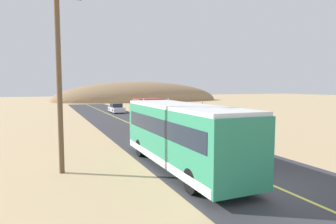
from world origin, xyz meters
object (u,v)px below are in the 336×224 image
object	(u,v)px
livestock_truck	(156,112)
car_far	(116,108)
bus	(181,134)
power_pole_near	(59,74)
boulder_near_shoulder	(203,112)

from	to	relation	value
livestock_truck	car_far	xyz separation A→B (m)	(0.94, 20.16, -1.10)
bus	livestock_truck	bearing A→B (deg)	75.31
bus	power_pole_near	distance (m)	6.48
car_far	boulder_near_shoulder	bearing A→B (deg)	-29.34
power_pole_near	livestock_truck	bearing A→B (deg)	49.97
livestock_truck	power_pole_near	xyz separation A→B (m)	(-8.66, -10.30, 2.91)
boulder_near_shoulder	bus	bearing A→B (deg)	-121.89
livestock_truck	boulder_near_shoulder	distance (m)	18.64
car_far	power_pole_near	xyz separation A→B (m)	(-9.60, -30.46, 4.01)
power_pole_near	boulder_near_shoulder	xyz separation A→B (m)	(21.37, 23.84, -4.48)
livestock_truck	bus	distance (m)	12.32
bus	car_far	world-z (taller)	bus
boulder_near_shoulder	livestock_truck	bearing A→B (deg)	-133.20
livestock_truck	bus	xyz separation A→B (m)	(-3.13, -11.92, -0.04)
car_far	power_pole_near	world-z (taller)	power_pole_near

